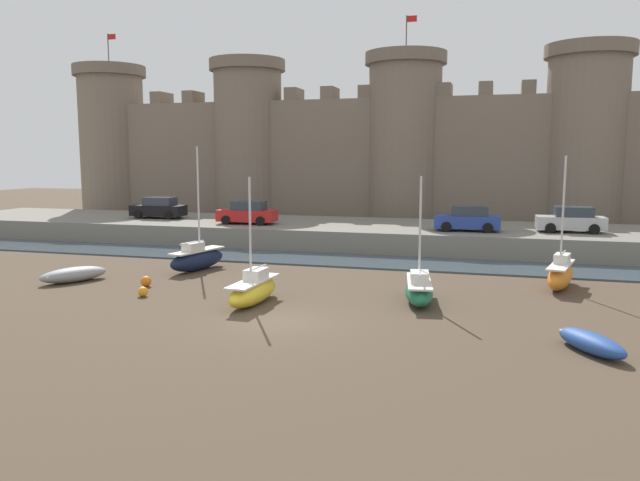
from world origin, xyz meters
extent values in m
plane|color=#4C3D2D|center=(0.00, 0.00, 0.00)|extent=(160.00, 160.00, 0.00)
cube|color=#3D4C56|center=(0.00, 13.92, 0.05)|extent=(80.00, 4.50, 0.10)
cube|color=slate|center=(0.00, 21.17, 0.73)|extent=(69.21, 10.00, 1.46)
cube|color=#7A6B5B|center=(0.00, 31.86, 5.52)|extent=(57.21, 2.80, 11.04)
cylinder|color=#7A6B5B|center=(-28.60, 31.86, 6.90)|extent=(6.09, 6.09, 13.80)
cylinder|color=#706254|center=(-28.60, 31.86, 14.30)|extent=(6.82, 6.82, 1.00)
cylinder|color=#4C4742|center=(-28.60, 31.86, 16.30)|extent=(0.10, 0.10, 3.00)
cube|color=red|center=(-28.15, 31.86, 17.50)|extent=(0.80, 0.04, 0.50)
cylinder|color=#7A6B5B|center=(-14.30, 31.86, 6.90)|extent=(6.09, 6.09, 13.80)
cylinder|color=#706254|center=(-14.30, 31.86, 14.30)|extent=(6.82, 6.82, 1.00)
cylinder|color=#7A6B5B|center=(0.00, 31.86, 6.90)|extent=(6.09, 6.09, 13.80)
cylinder|color=#706254|center=(0.00, 31.86, 14.30)|extent=(6.82, 6.82, 1.00)
cylinder|color=#4C4742|center=(0.00, 31.86, 16.30)|extent=(0.10, 0.10, 3.00)
cube|color=red|center=(0.45, 31.86, 17.50)|extent=(0.80, 0.04, 0.50)
cylinder|color=#7A6B5B|center=(14.30, 31.86, 6.90)|extent=(6.09, 6.09, 13.80)
cylinder|color=#706254|center=(14.30, 31.86, 14.30)|extent=(6.82, 6.82, 1.00)
cube|color=#746557|center=(-23.03, 31.86, 11.59)|extent=(1.10, 2.52, 1.10)
cube|color=#746557|center=(-19.74, 31.86, 11.59)|extent=(1.10, 2.52, 1.10)
cube|color=#746557|center=(-9.87, 31.86, 11.59)|extent=(1.10, 2.52, 1.10)
cube|color=#746557|center=(-6.58, 31.86, 11.59)|extent=(1.10, 2.52, 1.10)
cube|color=#746557|center=(-3.29, 31.86, 11.59)|extent=(1.10, 2.52, 1.10)
cube|color=#746557|center=(3.29, 31.86, 11.59)|extent=(1.10, 2.52, 1.10)
cube|color=#746557|center=(6.58, 31.86, 11.59)|extent=(1.10, 2.52, 1.10)
cube|color=#746557|center=(9.87, 31.86, 11.59)|extent=(1.10, 2.52, 1.10)
ellipsoid|color=#141E3D|center=(-7.89, 8.82, 0.57)|extent=(1.99, 4.30, 1.13)
cube|color=silver|center=(-7.89, 8.82, 1.09)|extent=(1.72, 3.78, 0.08)
cube|color=silver|center=(-7.96, 8.52, 1.35)|extent=(0.94, 1.30, 0.44)
cylinder|color=silver|center=(-7.84, 9.02, 3.94)|extent=(0.10, 0.10, 5.61)
cylinder|color=silver|center=(-7.98, 8.41, 1.58)|extent=(0.52, 1.84, 0.08)
ellipsoid|color=yellow|center=(-1.97, 2.32, 0.51)|extent=(1.30, 4.19, 1.02)
cube|color=silver|center=(-1.97, 2.32, 0.98)|extent=(1.11, 3.68, 0.08)
cube|color=silver|center=(-1.95, 2.63, 1.24)|extent=(0.77, 1.19, 0.44)
cylinder|color=silver|center=(-1.98, 2.11, 3.20)|extent=(0.10, 0.10, 4.36)
cylinder|color=silver|center=(-1.95, 2.73, 1.47)|extent=(0.17, 1.86, 0.08)
ellipsoid|color=#1E6B47|center=(4.75, 4.56, 0.48)|extent=(1.80, 4.29, 0.95)
cube|color=silver|center=(4.75, 4.56, 0.91)|extent=(1.55, 3.77, 0.08)
cube|color=silver|center=(4.80, 4.25, 1.17)|extent=(0.93, 1.27, 0.44)
cylinder|color=silver|center=(4.72, 4.77, 3.18)|extent=(0.10, 0.10, 4.44)
cylinder|color=silver|center=(4.82, 4.15, 1.40)|extent=(0.37, 1.86, 0.08)
ellipsoid|color=#234793|center=(10.90, -0.87, 0.33)|extent=(2.36, 2.94, 0.65)
ellipsoid|color=blue|center=(10.90, -0.87, 0.39)|extent=(1.90, 2.39, 0.36)
cube|color=beige|center=(11.02, -1.05, 0.43)|extent=(0.78, 0.60, 0.06)
cube|color=beige|center=(10.29, 0.08, 0.41)|extent=(0.58, 0.51, 0.08)
ellipsoid|color=gray|center=(-12.34, 4.22, 0.37)|extent=(2.66, 3.50, 0.74)
ellipsoid|color=silver|center=(-12.34, 4.22, 0.43)|extent=(2.14, 2.85, 0.41)
cube|color=beige|center=(-12.22, 4.44, 0.47)|extent=(0.96, 0.66, 0.06)
cube|color=beige|center=(-12.99, 3.08, 0.45)|extent=(0.69, 0.56, 0.08)
ellipsoid|color=orange|center=(10.83, 9.20, 0.59)|extent=(1.85, 4.18, 1.19)
cube|color=silver|center=(10.83, 9.20, 1.15)|extent=(1.60, 3.67, 0.08)
cube|color=silver|center=(10.90, 9.50, 1.41)|extent=(0.87, 1.25, 0.44)
cylinder|color=silver|center=(10.78, 9.00, 3.72)|extent=(0.10, 0.10, 5.06)
cylinder|color=silver|center=(10.92, 9.60, 1.64)|extent=(0.48, 1.80, 0.08)
sphere|color=orange|center=(-8.27, 4.21, 0.26)|extent=(0.52, 0.52, 0.52)
sphere|color=orange|center=(-7.24, 2.26, 0.23)|extent=(0.45, 0.45, 0.45)
cube|color=#263F99|center=(6.01, 19.02, 2.06)|extent=(4.17, 1.89, 0.80)
cube|color=#2D3842|center=(6.16, 19.02, 2.76)|extent=(2.32, 1.60, 0.64)
cylinder|color=black|center=(4.78, 18.11, 1.78)|extent=(0.65, 0.21, 0.64)
cylinder|color=black|center=(4.70, 19.81, 1.78)|extent=(0.65, 0.21, 0.64)
cylinder|color=black|center=(7.32, 18.23, 1.78)|extent=(0.65, 0.21, 0.64)
cylinder|color=black|center=(7.24, 19.92, 1.78)|extent=(0.65, 0.21, 0.64)
cube|color=#B2B5B7|center=(12.30, 20.12, 2.06)|extent=(4.17, 1.89, 0.80)
cube|color=#2D3842|center=(12.45, 20.13, 2.76)|extent=(2.32, 1.60, 0.64)
cylinder|color=black|center=(11.07, 19.21, 1.78)|extent=(0.65, 0.21, 0.64)
cylinder|color=black|center=(10.99, 20.91, 1.78)|extent=(0.65, 0.21, 0.64)
cylinder|color=black|center=(13.61, 19.33, 1.78)|extent=(0.65, 0.21, 0.64)
cylinder|color=black|center=(13.53, 21.03, 1.78)|extent=(0.65, 0.21, 0.64)
cube|color=black|center=(-17.37, 20.95, 2.06)|extent=(4.17, 1.89, 0.80)
cube|color=#2D3842|center=(-17.22, 20.96, 2.76)|extent=(2.32, 1.60, 0.64)
cylinder|color=black|center=(-18.60, 20.05, 1.78)|extent=(0.65, 0.21, 0.64)
cylinder|color=black|center=(-18.68, 21.74, 1.78)|extent=(0.65, 0.21, 0.64)
cylinder|color=black|center=(-16.06, 20.16, 1.78)|extent=(0.65, 0.21, 0.64)
cylinder|color=black|center=(-16.14, 21.86, 1.78)|extent=(0.65, 0.21, 0.64)
cube|color=red|center=(-9.18, 19.03, 2.06)|extent=(4.17, 1.89, 0.80)
cube|color=#2D3842|center=(-9.03, 19.04, 2.76)|extent=(2.32, 1.60, 0.64)
cylinder|color=black|center=(-10.41, 18.13, 1.78)|extent=(0.65, 0.21, 0.64)
cylinder|color=black|center=(-10.49, 19.82, 1.78)|extent=(0.65, 0.21, 0.64)
cylinder|color=black|center=(-7.87, 18.24, 1.78)|extent=(0.65, 0.21, 0.64)
cylinder|color=black|center=(-7.95, 19.94, 1.78)|extent=(0.65, 0.21, 0.64)
camera|label=1|loc=(7.88, -21.75, 6.24)|focal=35.00mm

